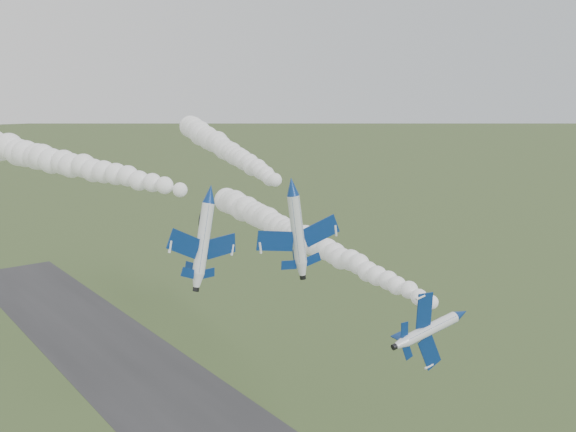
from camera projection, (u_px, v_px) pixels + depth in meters
name	position (u px, v px, depth m)	size (l,w,h in m)	color
jet_lead	(461.00, 314.00, 74.62)	(3.99, 11.26, 9.12)	white
smoke_trail_jet_lead	(302.00, 237.00, 107.02)	(5.23, 70.90, 5.23)	white
jet_pair_left	(211.00, 194.00, 73.98)	(10.37, 12.49, 3.67)	white
smoke_trail_jet_pair_left	(31.00, 154.00, 97.39)	(5.49, 71.86, 5.49)	white
jet_pair_right	(292.00, 186.00, 79.83)	(11.33, 13.31, 3.44)	white
smoke_trail_jet_pair_right	(224.00, 147.00, 110.62)	(4.65, 60.35, 4.65)	white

